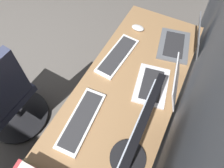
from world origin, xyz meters
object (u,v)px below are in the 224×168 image
at_px(laptop_leftmost, 161,84).
at_px(mouse_main, 138,28).
at_px(keyboard_spare, 118,55).
at_px(drawer_pedestal, 126,115).
at_px(laptop_left, 183,43).
at_px(monitor_primary, 132,147).
at_px(keyboard_main, 81,120).
at_px(office_chair, 5,101).

height_order(laptop_leftmost, mouse_main, laptop_leftmost).
relative_size(laptop_leftmost, keyboard_spare, 0.83).
xyz_separation_m(drawer_pedestal, laptop_left, (-0.55, 0.18, 0.43)).
xyz_separation_m(monitor_primary, keyboard_spare, (-0.62, -0.37, -0.26)).
height_order(keyboard_spare, mouse_main, mouse_main).
relative_size(laptop_left, keyboard_main, 0.88).
bearing_deg(keyboard_spare, monitor_primary, 30.61).
relative_size(laptop_left, keyboard_spare, 0.88).
bearing_deg(monitor_primary, drawer_pedestal, -157.37).
bearing_deg(laptop_leftmost, mouse_main, -141.91).
height_order(keyboard_main, mouse_main, mouse_main).
bearing_deg(office_chair, laptop_leftmost, 115.64).
bearing_deg(mouse_main, keyboard_main, 0.50).
xyz_separation_m(drawer_pedestal, monitor_primary, (0.37, 0.15, 0.65)).
relative_size(drawer_pedestal, keyboard_spare, 1.62).
bearing_deg(keyboard_main, laptop_leftmost, 141.97).
height_order(monitor_primary, keyboard_main, monitor_primary).
bearing_deg(drawer_pedestal, laptop_leftmost, 130.39).
xyz_separation_m(drawer_pedestal, mouse_main, (-0.58, -0.19, 0.40)).
height_order(monitor_primary, office_chair, monitor_primary).
height_order(drawer_pedestal, laptop_left, laptop_left).
bearing_deg(laptop_leftmost, office_chair, -64.36).
bearing_deg(monitor_primary, office_chair, -89.67).
xyz_separation_m(drawer_pedestal, keyboard_spare, (-0.25, -0.21, 0.39)).
distance_m(mouse_main, office_chair, 1.23).
bearing_deg(office_chair, mouse_main, 143.15).
distance_m(monitor_primary, keyboard_spare, 0.76).
xyz_separation_m(laptop_leftmost, office_chair, (0.51, -1.06, -0.32)).
xyz_separation_m(laptop_left, keyboard_main, (0.85, -0.37, -0.04)).
bearing_deg(monitor_primary, mouse_main, -160.03).
bearing_deg(drawer_pedestal, keyboard_main, -31.24).
bearing_deg(office_chair, laptop_left, 130.34).
relative_size(laptop_left, mouse_main, 3.62).
xyz_separation_m(keyboard_main, mouse_main, (-0.88, -0.01, 0.01)).
bearing_deg(laptop_leftmost, laptop_left, 176.27).
distance_m(keyboard_main, mouse_main, 0.88).
bearing_deg(drawer_pedestal, monitor_primary, 22.63).
bearing_deg(keyboard_spare, laptop_left, 127.49).
height_order(monitor_primary, keyboard_spare, monitor_primary).
height_order(keyboard_spare, office_chair, office_chair).
bearing_deg(keyboard_spare, laptop_leftmost, 73.02).
xyz_separation_m(laptop_left, keyboard_spare, (0.30, -0.40, -0.04)).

